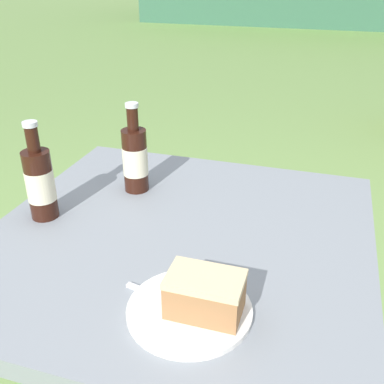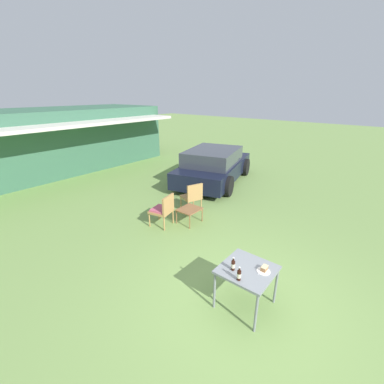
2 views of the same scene
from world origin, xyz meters
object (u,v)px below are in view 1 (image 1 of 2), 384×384
object	(u,v)px
patio_table	(179,261)
cake_on_plate	(199,300)
cola_bottle_far	(40,182)
cola_bottle_near	(135,158)

from	to	relation	value
patio_table	cake_on_plate	xyz separation A→B (m)	(0.11, -0.22, 0.10)
cake_on_plate	cola_bottle_far	bearing A→B (deg)	154.44
cake_on_plate	cola_bottle_near	bearing A→B (deg)	125.64
patio_table	cake_on_plate	bearing A→B (deg)	-63.48
cake_on_plate	cola_bottle_near	size ratio (longest dim) A/B	0.93
patio_table	cola_bottle_near	distance (m)	0.28
cola_bottle_near	cola_bottle_far	bearing A→B (deg)	-128.17
cola_bottle_far	cake_on_plate	bearing A→B (deg)	-25.56
cola_bottle_near	patio_table	bearing A→B (deg)	-44.68
patio_table	cola_bottle_far	xyz separation A→B (m)	(-0.31, -0.02, 0.16)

